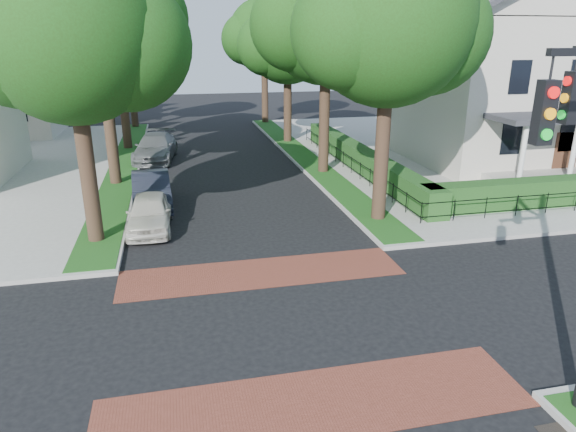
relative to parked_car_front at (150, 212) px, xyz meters
name	(u,v)px	position (x,y,z in m)	size (l,w,h in m)	color
ground	(283,324)	(3.60, -8.11, -0.70)	(120.00, 120.00, 0.00)	black
sidewalk_ne	(503,147)	(23.10, 10.89, -0.62)	(30.00, 30.00, 0.15)	gray
crosswalk_far	(262,273)	(3.60, -4.91, -0.69)	(9.00, 2.20, 0.01)	brown
crosswalk_near	(316,403)	(3.60, -11.31, -0.69)	(9.00, 2.20, 0.01)	brown
storm_drain	(557,432)	(7.90, -13.11, -0.69)	(0.65, 0.45, 0.01)	black
grass_strip_ne	(303,155)	(9.00, 10.99, -0.54)	(1.60, 29.80, 0.02)	#194915
grass_strip_nw	(124,164)	(-1.80, 10.99, -0.54)	(1.60, 29.80, 0.02)	#194915
tree_right_near	(390,24)	(9.20, -0.88, 6.93)	(7.75, 6.67, 10.66)	black
tree_right_mid	(327,20)	(9.21, 7.14, 7.29)	(8.25, 7.09, 11.22)	black
tree_right_far	(288,42)	(9.20, 16.11, 6.21)	(7.25, 6.23, 9.74)	black
tree_right_back	(265,36)	(9.20, 25.12, 6.57)	(7.50, 6.45, 10.20)	black
tree_left_near	(74,34)	(-1.80, -0.88, 6.57)	(7.50, 6.45, 10.20)	black
tree_left_mid	(100,11)	(-1.79, 7.13, 7.65)	(8.00, 6.88, 11.48)	black
tree_left_far	(119,38)	(-1.80, 16.10, 6.42)	(7.00, 6.02, 9.86)	black
tree_left_back	(128,34)	(-1.80, 25.12, 6.71)	(7.75, 6.66, 10.44)	black
hedge_main_road	(361,159)	(11.30, 6.89, 0.05)	(1.00, 18.00, 1.20)	#1A4217
fence_main_road	(347,162)	(10.50, 6.89, -0.10)	(0.06, 18.00, 0.90)	black
house_victorian	(519,58)	(21.11, 7.80, 5.32)	(13.00, 13.05, 12.48)	beige
parked_car_front	(150,212)	(0.00, 0.00, 0.00)	(1.65, 4.10, 1.40)	silver
parked_car_middle	(151,190)	(0.00, 2.97, 0.06)	(1.60, 4.60, 1.51)	#1D212C
parked_car_rear	(155,147)	(0.00, 12.37, 0.09)	(2.22, 5.46, 1.59)	slate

